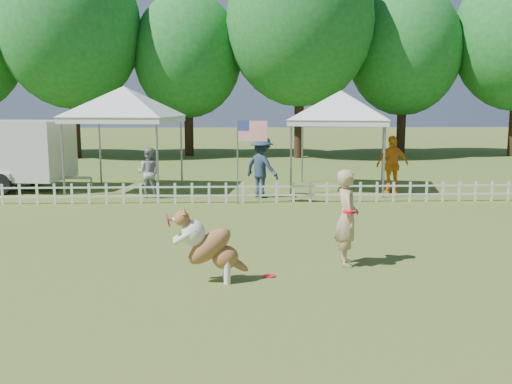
% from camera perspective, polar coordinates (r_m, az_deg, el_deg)
% --- Properties ---
extents(ground, '(120.00, 120.00, 0.00)m').
position_cam_1_polar(ground, '(10.07, 0.82, -7.96)').
color(ground, '#3E5D1D').
rests_on(ground, ground).
extents(picket_fence, '(22.00, 0.08, 0.60)m').
position_cam_1_polar(picket_fence, '(16.83, -0.46, -0.07)').
color(picket_fence, white).
rests_on(picket_fence, ground).
extents(handler, '(0.44, 0.65, 1.75)m').
position_cam_1_polar(handler, '(10.41, 9.09, -2.55)').
color(handler, tan).
rests_on(handler, ground).
extents(dog, '(1.23, 0.52, 1.23)m').
position_cam_1_polar(dog, '(9.34, -4.56, -5.42)').
color(dog, brown).
rests_on(dog, ground).
extents(frisbee_on_turf, '(0.26, 0.26, 0.02)m').
position_cam_1_polar(frisbee_on_turf, '(9.79, 1.35, -8.39)').
color(frisbee_on_turf, red).
rests_on(frisbee_on_turf, ground).
extents(canopy_tent_left, '(3.76, 3.76, 3.40)m').
position_cam_1_polar(canopy_tent_left, '(19.54, -12.90, 5.08)').
color(canopy_tent_left, silver).
rests_on(canopy_tent_left, ground).
extents(canopy_tent_right, '(3.82, 3.82, 3.26)m').
position_cam_1_polar(canopy_tent_right, '(19.52, 8.39, 5.00)').
color(canopy_tent_right, silver).
rests_on(canopy_tent_right, ground).
extents(cargo_trailer, '(5.74, 3.20, 2.39)m').
position_cam_1_polar(cargo_trailer, '(21.17, -24.02, 3.45)').
color(cargo_trailer, silver).
rests_on(cargo_trailer, ground).
extents(flag_pole, '(0.93, 0.42, 2.48)m').
position_cam_1_polar(flag_pole, '(16.47, -1.86, 3.04)').
color(flag_pole, gray).
rests_on(flag_pole, ground).
extents(spectator_a, '(0.86, 0.73, 1.56)m').
position_cam_1_polar(spectator_a, '(18.05, -10.65, 1.92)').
color(spectator_a, '#959499').
rests_on(spectator_a, ground).
extents(spectator_b, '(1.37, 1.37, 1.91)m').
position_cam_1_polar(spectator_b, '(17.72, 0.57, 2.51)').
color(spectator_b, '#23334B').
rests_on(spectator_b, ground).
extents(spectator_c, '(1.17, 0.67, 1.89)m').
position_cam_1_polar(spectator_c, '(19.04, 13.48, 2.68)').
color(spectator_c, orange).
rests_on(spectator_c, ground).
extents(tree_left, '(7.40, 7.40, 12.00)m').
position_cam_1_polar(tree_left, '(32.40, -17.98, 13.91)').
color(tree_left, '#1B5E21').
rests_on(tree_left, ground).
extents(tree_center_left, '(6.00, 6.00, 9.80)m').
position_cam_1_polar(tree_center_left, '(32.28, -6.83, 12.33)').
color(tree_center_left, '#1B5E21').
rests_on(tree_center_left, ground).
extents(tree_center_right, '(7.60, 7.60, 12.60)m').
position_cam_1_polar(tree_center_right, '(31.01, 4.41, 15.11)').
color(tree_center_right, '#1B5E21').
rests_on(tree_center_right, ground).
extents(tree_right, '(6.20, 6.20, 10.40)m').
position_cam_1_polar(tree_right, '(33.58, 14.55, 12.49)').
color(tree_right, '#1B5E21').
rests_on(tree_right, ground).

